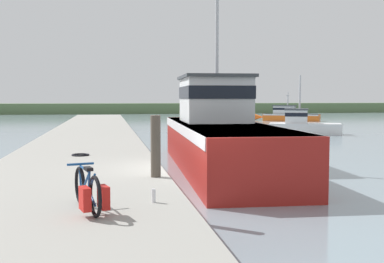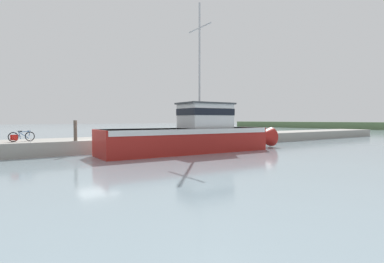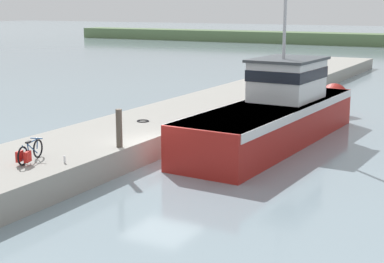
% 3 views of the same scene
% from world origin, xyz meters
% --- Properties ---
extents(ground_plane, '(320.00, 320.00, 0.00)m').
position_xyz_m(ground_plane, '(0.00, 0.00, 0.00)').
color(ground_plane, gray).
extents(dock_pier, '(4.46, 80.00, 0.94)m').
position_xyz_m(dock_pier, '(-2.97, 0.00, 0.47)').
color(dock_pier, gray).
rests_on(dock_pier, ground_plane).
extents(fishing_boat_main, '(3.77, 14.98, 10.85)m').
position_xyz_m(fishing_boat_main, '(2.15, 6.54, 1.33)').
color(fishing_boat_main, maroon).
rests_on(fishing_boat_main, ground_plane).
extents(bicycle_touring, '(0.69, 1.60, 0.70)m').
position_xyz_m(bicycle_touring, '(-2.41, -4.28, 1.26)').
color(bicycle_touring, black).
rests_on(bicycle_touring, dock_pier).
extents(mooring_post, '(0.22, 0.22, 1.39)m').
position_xyz_m(mooring_post, '(-1.07, -1.11, 1.63)').
color(mooring_post, '#51473D').
rests_on(mooring_post, dock_pier).
extents(hose_coil, '(0.54, 0.54, 0.05)m').
position_xyz_m(hose_coil, '(-2.95, 3.29, 0.96)').
color(hose_coil, black).
rests_on(hose_coil, dock_pier).
extents(water_bottle_on_curb, '(0.07, 0.07, 0.23)m').
position_xyz_m(water_bottle_on_curb, '(-1.36, -3.74, 1.06)').
color(water_bottle_on_curb, silver).
rests_on(water_bottle_on_curb, dock_pier).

